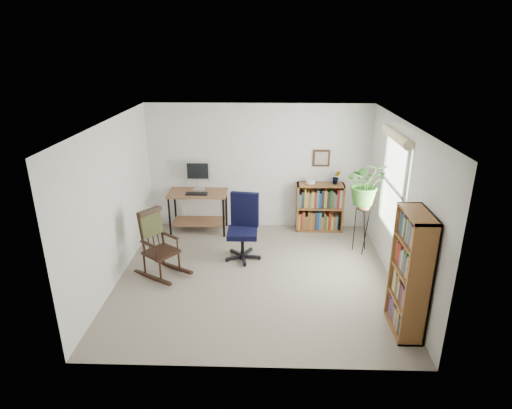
{
  "coord_description": "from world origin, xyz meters",
  "views": [
    {
      "loc": [
        0.19,
        -5.84,
        3.43
      ],
      "look_at": [
        0.0,
        0.4,
        1.05
      ],
      "focal_mm": 30.0,
      "sensor_mm": 36.0,
      "label": 1
    }
  ],
  "objects_px": {
    "low_bookshelf": "(320,207)",
    "tall_bookshelf": "(410,274)",
    "desk": "(199,212)",
    "rocking_chair": "(161,244)",
    "office_chair": "(242,228)"
  },
  "relations": [
    {
      "from": "desk",
      "to": "rocking_chair",
      "type": "relative_size",
      "value": 1.02
    },
    {
      "from": "office_chair",
      "to": "rocking_chair",
      "type": "xyz_separation_m",
      "value": [
        -1.22,
        -0.57,
        -0.02
      ]
    },
    {
      "from": "rocking_chair",
      "to": "low_bookshelf",
      "type": "height_order",
      "value": "rocking_chair"
    },
    {
      "from": "low_bookshelf",
      "to": "tall_bookshelf",
      "type": "distance_m",
      "value": 3.17
    },
    {
      "from": "low_bookshelf",
      "to": "tall_bookshelf",
      "type": "height_order",
      "value": "tall_bookshelf"
    },
    {
      "from": "low_bookshelf",
      "to": "office_chair",
      "type": "bearing_deg",
      "value": -138.85
    },
    {
      "from": "low_bookshelf",
      "to": "tall_bookshelf",
      "type": "bearing_deg",
      "value": -76.38
    },
    {
      "from": "rocking_chair",
      "to": "office_chair",
      "type": "bearing_deg",
      "value": -27.61
    },
    {
      "from": "office_chair",
      "to": "low_bookshelf",
      "type": "xyz_separation_m",
      "value": [
        1.41,
        1.23,
        -0.09
      ]
    },
    {
      "from": "office_chair",
      "to": "rocking_chair",
      "type": "bearing_deg",
      "value": -147.11
    },
    {
      "from": "office_chair",
      "to": "rocking_chair",
      "type": "relative_size",
      "value": 1.05
    },
    {
      "from": "tall_bookshelf",
      "to": "desk",
      "type": "bearing_deg",
      "value": 136.06
    },
    {
      "from": "low_bookshelf",
      "to": "rocking_chair",
      "type": "bearing_deg",
      "value": -145.68
    },
    {
      "from": "rocking_chair",
      "to": "tall_bookshelf",
      "type": "bearing_deg",
      "value": -73.03
    },
    {
      "from": "office_chair",
      "to": "low_bookshelf",
      "type": "bearing_deg",
      "value": 49.21
    }
  ]
}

